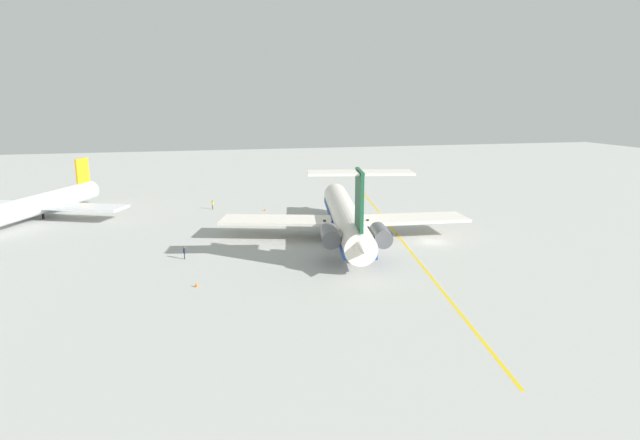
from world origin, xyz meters
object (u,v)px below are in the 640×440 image
(ground_crew_near_tail, at_px, (184,251))
(ground_crew_near_nose, at_px, (212,203))
(airliner_mid_left, at_px, (38,204))
(safety_cone_nose, at_px, (196,285))
(main_jetliner, at_px, (346,217))
(safety_cone_wingtip, at_px, (265,209))

(ground_crew_near_tail, bearing_deg, ground_crew_near_nose, -107.14)
(airliner_mid_left, height_order, ground_crew_near_tail, airliner_mid_left)
(ground_crew_near_nose, xyz_separation_m, ground_crew_near_tail, (-33.07, 5.29, -0.00))
(ground_crew_near_nose, xyz_separation_m, safety_cone_nose, (-44.61, 3.97, -0.83))
(main_jetliner, height_order, airliner_mid_left, main_jetliner)
(airliner_mid_left, relative_size, ground_crew_near_tail, 17.45)
(main_jetliner, distance_m, safety_cone_wingtip, 25.99)
(airliner_mid_left, distance_m, safety_cone_nose, 49.87)
(airliner_mid_left, bearing_deg, ground_crew_near_nose, 118.24)
(safety_cone_nose, relative_size, safety_cone_wingtip, 1.00)
(airliner_mid_left, bearing_deg, main_jetliner, 85.86)
(airliner_mid_left, height_order, safety_cone_nose, airliner_mid_left)
(ground_crew_near_nose, relative_size, safety_cone_wingtip, 3.18)
(main_jetliner, relative_size, airliner_mid_left, 1.42)
(main_jetliner, xyz_separation_m, safety_cone_wingtip, (24.21, 8.92, -3.19))
(ground_crew_near_nose, relative_size, ground_crew_near_tail, 1.00)
(airliner_mid_left, xyz_separation_m, safety_cone_wingtip, (-1.82, -40.01, -2.51))
(ground_crew_near_nose, height_order, safety_cone_nose, ground_crew_near_nose)
(main_jetliner, distance_m, ground_crew_near_tail, 24.52)
(main_jetliner, bearing_deg, ground_crew_near_nose, 44.11)
(airliner_mid_left, bearing_deg, safety_cone_nose, 55.73)
(ground_crew_near_tail, height_order, safety_cone_nose, ground_crew_near_tail)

